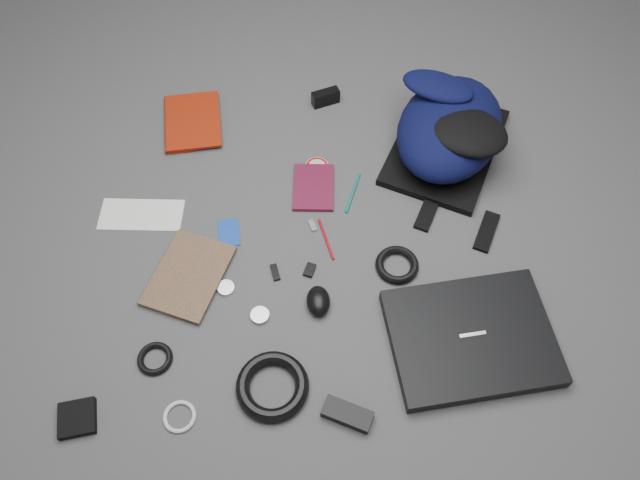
{
  "coord_description": "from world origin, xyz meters",
  "views": [
    {
      "loc": [
        -0.02,
        -0.93,
        1.5
      ],
      "look_at": [
        0.0,
        0.0,
        0.02
      ],
      "focal_mm": 35.0,
      "sensor_mm": 36.0,
      "label": 1
    }
  ],
  "objects_px": {
    "pouch": "(77,418)",
    "compact_camera": "(326,97)",
    "backpack": "(450,128)",
    "comic_book": "(159,266)",
    "power_brick": "(347,414)",
    "textbook_red": "(165,125)",
    "dvd_case": "(314,187)",
    "laptop": "(471,338)",
    "mouse": "(318,301)"
  },
  "relations": [
    {
      "from": "backpack",
      "to": "power_brick",
      "type": "xyz_separation_m",
      "value": [
        -0.34,
        -0.83,
        -0.08
      ]
    },
    {
      "from": "laptop",
      "to": "power_brick",
      "type": "height_order",
      "value": "laptop"
    },
    {
      "from": "backpack",
      "to": "textbook_red",
      "type": "xyz_separation_m",
      "value": [
        -0.88,
        0.11,
        -0.08
      ]
    },
    {
      "from": "comic_book",
      "to": "compact_camera",
      "type": "bearing_deg",
      "value": 72.77
    },
    {
      "from": "mouse",
      "to": "pouch",
      "type": "distance_m",
      "value": 0.65
    },
    {
      "from": "comic_book",
      "to": "compact_camera",
      "type": "height_order",
      "value": "compact_camera"
    },
    {
      "from": "laptop",
      "to": "compact_camera",
      "type": "relative_size",
      "value": 4.58
    },
    {
      "from": "power_brick",
      "to": "pouch",
      "type": "height_order",
      "value": "power_brick"
    },
    {
      "from": "comic_book",
      "to": "mouse",
      "type": "xyz_separation_m",
      "value": [
        0.44,
        -0.12,
        0.01
      ]
    },
    {
      "from": "backpack",
      "to": "dvd_case",
      "type": "relative_size",
      "value": 2.78
    },
    {
      "from": "backpack",
      "to": "textbook_red",
      "type": "relative_size",
      "value": 1.98
    },
    {
      "from": "textbook_red",
      "to": "pouch",
      "type": "height_order",
      "value": "textbook_red"
    },
    {
      "from": "laptop",
      "to": "power_brick",
      "type": "xyz_separation_m",
      "value": [
        -0.33,
        -0.19,
        -0.01
      ]
    },
    {
      "from": "laptop",
      "to": "pouch",
      "type": "bearing_deg",
      "value": -177.44
    },
    {
      "from": "dvd_case",
      "to": "power_brick",
      "type": "xyz_separation_m",
      "value": [
        0.07,
        -0.69,
        0.01
      ]
    },
    {
      "from": "comic_book",
      "to": "pouch",
      "type": "distance_m",
      "value": 0.44
    },
    {
      "from": "backpack",
      "to": "pouch",
      "type": "relative_size",
      "value": 5.41
    },
    {
      "from": "backpack",
      "to": "pouch",
      "type": "distance_m",
      "value": 1.29
    },
    {
      "from": "pouch",
      "to": "laptop",
      "type": "bearing_deg",
      "value": 10.54
    },
    {
      "from": "backpack",
      "to": "comic_book",
      "type": "height_order",
      "value": "backpack"
    },
    {
      "from": "dvd_case",
      "to": "laptop",
      "type": "bearing_deg",
      "value": -49.35
    },
    {
      "from": "compact_camera",
      "to": "dvd_case",
      "type": "bearing_deg",
      "value": -117.55
    },
    {
      "from": "backpack",
      "to": "laptop",
      "type": "distance_m",
      "value": 0.65
    },
    {
      "from": "textbook_red",
      "to": "compact_camera",
      "type": "xyz_separation_m",
      "value": [
        0.52,
        0.1,
        0.01
      ]
    },
    {
      "from": "laptop",
      "to": "compact_camera",
      "type": "distance_m",
      "value": 0.92
    },
    {
      "from": "textbook_red",
      "to": "dvd_case",
      "type": "bearing_deg",
      "value": -35.31
    },
    {
      "from": "power_brick",
      "to": "textbook_red",
      "type": "bearing_deg",
      "value": 143.01
    },
    {
      "from": "compact_camera",
      "to": "pouch",
      "type": "xyz_separation_m",
      "value": [
        -0.62,
        -1.03,
        -0.01
      ]
    },
    {
      "from": "backpack",
      "to": "textbook_red",
      "type": "distance_m",
      "value": 0.89
    },
    {
      "from": "compact_camera",
      "to": "mouse",
      "type": "relative_size",
      "value": 1.01
    },
    {
      "from": "textbook_red",
      "to": "laptop",
      "type": "bearing_deg",
      "value": -47.9
    },
    {
      "from": "compact_camera",
      "to": "pouch",
      "type": "distance_m",
      "value": 1.2
    },
    {
      "from": "dvd_case",
      "to": "power_brick",
      "type": "height_order",
      "value": "power_brick"
    },
    {
      "from": "compact_camera",
      "to": "power_brick",
      "type": "xyz_separation_m",
      "value": [
        0.02,
        -1.04,
        -0.01
      ]
    },
    {
      "from": "backpack",
      "to": "laptop",
      "type": "xyz_separation_m",
      "value": [
        -0.02,
        -0.64,
        -0.08
      ]
    },
    {
      "from": "power_brick",
      "to": "mouse",
      "type": "bearing_deg",
      "value": 125.11
    },
    {
      "from": "laptop",
      "to": "compact_camera",
      "type": "height_order",
      "value": "compact_camera"
    },
    {
      "from": "backpack",
      "to": "comic_book",
      "type": "xyz_separation_m",
      "value": [
        -0.84,
        -0.41,
        -0.09
      ]
    },
    {
      "from": "comic_book",
      "to": "pouch",
      "type": "relative_size",
      "value": 2.87
    },
    {
      "from": "laptop",
      "to": "dvd_case",
      "type": "height_order",
      "value": "laptop"
    },
    {
      "from": "comic_book",
      "to": "dvd_case",
      "type": "distance_m",
      "value": 0.5
    },
    {
      "from": "backpack",
      "to": "compact_camera",
      "type": "distance_m",
      "value": 0.43
    },
    {
      "from": "textbook_red",
      "to": "compact_camera",
      "type": "distance_m",
      "value": 0.53
    },
    {
      "from": "pouch",
      "to": "compact_camera",
      "type": "bearing_deg",
      "value": 58.78
    },
    {
      "from": "textbook_red",
      "to": "dvd_case",
      "type": "xyz_separation_m",
      "value": [
        0.47,
        -0.26,
        -0.01
      ]
    },
    {
      "from": "backpack",
      "to": "mouse",
      "type": "relative_size",
      "value": 5.32
    },
    {
      "from": "compact_camera",
      "to": "comic_book",
      "type": "bearing_deg",
      "value": -148.01
    },
    {
      "from": "comic_book",
      "to": "dvd_case",
      "type": "relative_size",
      "value": 1.47
    },
    {
      "from": "compact_camera",
      "to": "mouse",
      "type": "bearing_deg",
      "value": -113.27
    },
    {
      "from": "backpack",
      "to": "compact_camera",
      "type": "relative_size",
      "value": 5.25
    }
  ]
}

